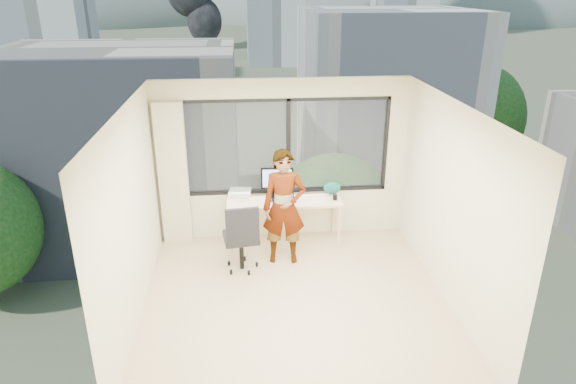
{
  "coord_description": "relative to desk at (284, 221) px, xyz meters",
  "views": [
    {
      "loc": [
        -0.63,
        -5.7,
        3.91
      ],
      "look_at": [
        0.0,
        1.0,
        1.15
      ],
      "focal_mm": 31.72,
      "sensor_mm": 36.0,
      "label": 1
    }
  ],
  "objects": [
    {
      "name": "hill_b",
      "position": [
        100.0,
        318.34,
        -14.38
      ],
      "size": [
        300.0,
        220.0,
        96.0
      ],
      "primitive_type": "ellipsoid",
      "color": "slate",
      "rests_on": "exterior_ground"
    },
    {
      "name": "curtain",
      "position": [
        -1.72,
        0.22,
        0.77
      ],
      "size": [
        0.45,
        0.14,
        2.3
      ],
      "primitive_type": "cube",
      "color": "beige",
      "rests_on": "floor"
    },
    {
      "name": "near_bldg_a",
      "position": [
        -9.0,
        28.34,
        -7.38
      ],
      "size": [
        16.0,
        12.0,
        14.0
      ],
      "primitive_type": "cube",
      "color": "beige",
      "rests_on": "exterior_ground"
    },
    {
      "name": "far_tower_d",
      "position": [
        -60.0,
        148.34,
        -3.38
      ],
      "size": [
        16.0,
        14.0,
        22.0
      ],
      "primitive_type": "cube",
      "color": "silver",
      "rests_on": "exterior_ground"
    },
    {
      "name": "pen_cup",
      "position": [
        0.8,
        -0.07,
        0.42
      ],
      "size": [
        0.09,
        0.09,
        0.09
      ],
      "primitive_type": "cylinder",
      "rotation": [
        0.0,
        0.0,
        0.21
      ],
      "color": "black",
      "rests_on": "desk"
    },
    {
      "name": "person",
      "position": [
        -0.05,
        -0.58,
        0.5
      ],
      "size": [
        0.67,
        0.47,
        1.75
      ],
      "primitive_type": "imported",
      "rotation": [
        0.0,
        0.0,
        -0.08
      ],
      "color": "#2D2D33",
      "rests_on": "floor"
    },
    {
      "name": "handbag",
      "position": [
        0.79,
        0.17,
        0.48
      ],
      "size": [
        0.3,
        0.21,
        0.21
      ],
      "primitive_type": "ellipsoid",
      "rotation": [
        0.0,
        0.0,
        0.3
      ],
      "color": "#0E5542",
      "rests_on": "desk"
    },
    {
      "name": "wall_front",
      "position": [
        0.0,
        -3.66,
        0.93
      ],
      "size": [
        4.0,
        0.01,
        2.6
      ],
      "primitive_type": "cube",
      "color": "beige",
      "rests_on": "ground"
    },
    {
      "name": "wall_left",
      "position": [
        -2.0,
        -1.66,
        0.93
      ],
      "size": [
        0.01,
        4.0,
        2.6
      ],
      "primitive_type": "cube",
      "color": "beige",
      "rests_on": "ground"
    },
    {
      "name": "hill_a",
      "position": [
        -120.0,
        318.34,
        -14.38
      ],
      "size": [
        288.0,
        216.0,
        90.0
      ],
      "primitive_type": "ellipsoid",
      "color": "slate",
      "rests_on": "exterior_ground"
    },
    {
      "name": "far_tower_c",
      "position": [
        45.0,
        138.34,
        -1.38
      ],
      "size": [
        15.0,
        15.0,
        26.0
      ],
      "primitive_type": "cube",
      "color": "silver",
      "rests_on": "exterior_ground"
    },
    {
      "name": "ceiling",
      "position": [
        0.0,
        -1.66,
        2.23
      ],
      "size": [
        4.0,
        4.0,
        0.01
      ],
      "primitive_type": "cube",
      "color": "white",
      "rests_on": "ground"
    },
    {
      "name": "game_console",
      "position": [
        -0.69,
        0.26,
        0.42
      ],
      "size": [
        0.38,
        0.34,
        0.08
      ],
      "primitive_type": "cube",
      "rotation": [
        0.0,
        0.0,
        -0.14
      ],
      "color": "white",
      "rests_on": "desk"
    },
    {
      "name": "monitor",
      "position": [
        -0.1,
        0.11,
        0.63
      ],
      "size": [
        0.51,
        0.14,
        0.51
      ],
      "primitive_type": null,
      "rotation": [
        0.0,
        0.0,
        -0.06
      ],
      "color": "black",
      "rests_on": "desk"
    },
    {
      "name": "exterior_ground",
      "position": [
        0.0,
        118.34,
        -14.38
      ],
      "size": [
        400.0,
        400.0,
        0.04
      ],
      "primitive_type": "cube",
      "color": "#515B3D",
      "rests_on": "ground"
    },
    {
      "name": "far_tower_a",
      "position": [
        -35.0,
        93.34,
        -0.38
      ],
      "size": [
        14.0,
        14.0,
        28.0
      ],
      "primitive_type": "cube",
      "color": "silver",
      "rests_on": "exterior_ground"
    },
    {
      "name": "desk",
      "position": [
        0.0,
        0.0,
        0.0
      ],
      "size": [
        1.8,
        0.6,
        0.75
      ],
      "primitive_type": "cube",
      "color": "beige",
      "rests_on": "floor"
    },
    {
      "name": "wall_right",
      "position": [
        2.0,
        -1.66,
        0.93
      ],
      "size": [
        0.01,
        4.0,
        2.6
      ],
      "primitive_type": "cube",
      "color": "beige",
      "rests_on": "ground"
    },
    {
      "name": "laptop",
      "position": [
        -0.01,
        -0.03,
        0.49
      ],
      "size": [
        0.39,
        0.41,
        0.23
      ],
      "primitive_type": null,
      "rotation": [
        0.0,
        0.0,
        0.08
      ],
      "color": "black",
      "rests_on": "desk"
    },
    {
      "name": "chair",
      "position": [
        -0.7,
        -0.77,
        0.17
      ],
      "size": [
        0.62,
        0.62,
        1.09
      ],
      "primitive_type": null,
      "rotation": [
        0.0,
        0.0,
        0.13
      ],
      "color": "black",
      "rests_on": "floor"
    },
    {
      "name": "window_wall",
      "position": [
        0.05,
        0.34,
        1.15
      ],
      "size": [
        3.3,
        0.16,
        1.55
      ],
      "primitive_type": null,
      "color": "black",
      "rests_on": "ground"
    },
    {
      "name": "tree_b",
      "position": [
        4.0,
        16.34,
        -9.88
      ],
      "size": [
        7.6,
        7.6,
        9.0
      ],
      "primitive_type": null,
      "color": "#174416",
      "rests_on": "exterior_ground"
    },
    {
      "name": "tree_c",
      "position": [
        22.0,
        38.34,
        -9.38
      ],
      "size": [
        8.4,
        8.4,
        10.0
      ],
      "primitive_type": null,
      "color": "#174416",
      "rests_on": "exterior_ground"
    },
    {
      "name": "floor",
      "position": [
        0.0,
        -1.66,
        -0.38
      ],
      "size": [
        4.0,
        4.0,
        0.01
      ],
      "primitive_type": "cube",
      "color": "tan",
      "rests_on": "ground"
    },
    {
      "name": "near_bldg_b",
      "position": [
        12.0,
        36.34,
        -6.38
      ],
      "size": [
        14.0,
        13.0,
        16.0
      ],
      "primitive_type": "cube",
      "color": "white",
      "rests_on": "exterior_ground"
    },
    {
      "name": "cellphone",
      "position": [
        -0.15,
        -0.06,
        0.38
      ],
      "size": [
        0.12,
        0.08,
        0.01
      ],
      "primitive_type": "cube",
      "rotation": [
        0.0,
        0.0,
        -0.3
      ],
      "color": "black",
      "rests_on": "desk"
    }
  ]
}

